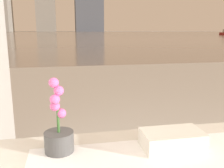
# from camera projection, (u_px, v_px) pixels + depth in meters

# --- Properties ---
(potted_orchid) EXTENTS (0.13, 0.13, 0.34)m
(potted_orchid) POSITION_uv_depth(u_px,v_px,m) (59.00, 132.00, 1.11)
(potted_orchid) COLOR #4C4C4C
(potted_orchid) RESTS_ON bathtub
(towel_stack) EXTENTS (0.28, 0.16, 0.08)m
(towel_stack) POSITION_uv_depth(u_px,v_px,m) (172.00, 139.00, 1.16)
(towel_stack) COLOR silver
(towel_stack) RESTS_ON bathtub
(harbor_water) EXTENTS (180.00, 110.00, 0.01)m
(harbor_water) POSITION_uv_depth(u_px,v_px,m) (65.00, 34.00, 59.86)
(harbor_water) COLOR gray
(harbor_water) RESTS_ON ground_plane
(skyline_tower_3) EXTENTS (12.52, 8.67, 22.73)m
(skyline_tower_3) POSITION_uv_depth(u_px,v_px,m) (89.00, 6.00, 113.33)
(skyline_tower_3) COLOR #4C515B
(skyline_tower_3) RESTS_ON ground_plane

